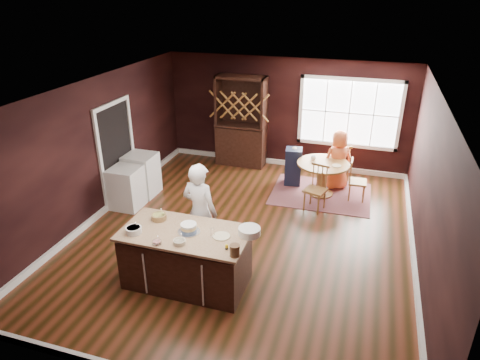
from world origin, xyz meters
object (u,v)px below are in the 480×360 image
Objects in this scene: dining_table at (323,172)px; chair_east at (358,180)px; layer_cake at (189,228)px; dryer at (142,174)px; high_chair at (293,166)px; chair_north at (340,163)px; toddler at (292,151)px; washer at (126,188)px; kitchen_island at (186,259)px; hutch at (241,122)px; baker at (200,212)px; chair_south at (315,188)px; seated_woman at (338,160)px.

chair_east reaches higher than dining_table.
layer_cake reaches higher than dryer.
chair_north is at bearing 11.50° from high_chair.
washer is (-3.03, -2.13, -0.38)m from toddler.
kitchen_island is 4.95m from hutch.
kitchen_island is 5.71× the size of layer_cake.
layer_cake is 4.16m from high_chair.
dining_table is at bearing 16.76° from dryer.
baker is 1.77× the size of chair_south.
layer_cake is 0.34× the size of chair_north.
chair_south reaches higher than high_chair.
baker is at bearing 34.84° from seated_woman.
layer_cake is 3.33m from chair_south.
chair_south is at bearing -114.89° from baker.
layer_cake is 4.79m from chair_north.
kitchen_island is 4.81m from chair_north.
baker is 0.72m from layer_cake.
chair_east is 0.87m from chair_north.
baker reaches higher than chair_east.
dining_table is 1.23× the size of chair_east.
dryer is at bearing 90.00° from washer.
dryer is (-3.74, -0.39, -0.02)m from chair_south.
seated_woman is at bearing 66.47° from layer_cake.
chair_east is (0.75, -0.02, -0.08)m from dining_table.
kitchen_island is at bearing -113.20° from dining_table.
chair_south reaches higher than toddler.
hutch is at bearing 143.58° from high_chair.
seated_woman is at bearing 21.37° from dryer.
baker is 1.27× the size of seated_woman.
layer_cake is at bearing -40.22° from washer.
seated_woman is (0.27, 0.45, 0.15)m from dining_table.
chair_south reaches higher than kitchen_island.
chair_north is 1.14× the size of washer.
toddler is at bearing 154.98° from dining_table.
seated_woman is at bearing -108.57° from baker.
layer_cake is 4.90m from hutch.
chair_north reaches higher than chair_south.
layer_cake is 3.44m from dryer.
chair_north is at bearing -121.86° from seated_woman.
kitchen_island is 4.56m from seated_woman.
chair_south reaches higher than washer.
dining_table is 0.83× the size of seated_woman.
kitchen_island is 1.70× the size of dining_table.
dining_table is at bearing 86.73° from chair_east.
chair_south is 1.50m from chair_north.
layer_cake is 0.25× the size of seated_woman.
chair_north is 4.48m from dryer.
chair_south is 1.29m from high_chair.
toddler is 1.71m from hutch.
chair_south is 2.96m from hutch.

